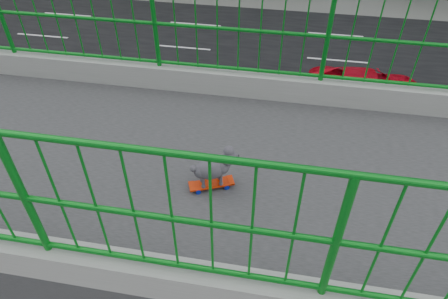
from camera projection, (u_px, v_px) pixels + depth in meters
name	position (u px, v px, depth m)	size (l,w,h in m)	color
road	(167.00, 76.00, 19.03)	(18.00, 90.00, 0.02)	black
skateboard	(211.00, 184.00, 3.86)	(0.28, 0.45, 0.06)	red
poodle	(214.00, 167.00, 3.72)	(0.29, 0.43, 0.38)	#29272C
car_2	(368.00, 89.00, 16.94)	(2.32, 5.04, 1.40)	red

